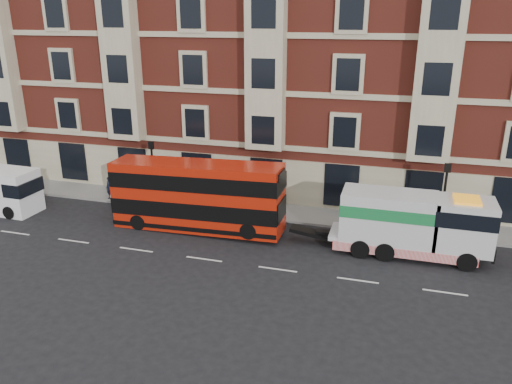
# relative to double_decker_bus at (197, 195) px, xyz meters

# --- Properties ---
(ground) EXTENTS (120.00, 120.00, 0.00)m
(ground) POSITION_rel_double_decker_bus_xyz_m (1.79, -3.57, -2.19)
(ground) COLOR black
(ground) RESTS_ON ground
(sidewalk) EXTENTS (90.00, 3.00, 0.15)m
(sidewalk) POSITION_rel_double_decker_bus_xyz_m (1.79, 3.93, -2.11)
(sidewalk) COLOR slate
(sidewalk) RESTS_ON ground
(victorian_terrace) EXTENTS (45.00, 12.00, 20.40)m
(victorian_terrace) POSITION_rel_double_decker_bus_xyz_m (2.29, 11.43, 7.88)
(victorian_terrace) COLOR maroon
(victorian_terrace) RESTS_ON ground
(lamp_post_west) EXTENTS (0.35, 0.15, 4.35)m
(lamp_post_west) POSITION_rel_double_decker_bus_xyz_m (-4.21, 2.63, 0.49)
(lamp_post_west) COLOR black
(lamp_post_west) RESTS_ON sidewalk
(lamp_post_east) EXTENTS (0.35, 0.15, 4.35)m
(lamp_post_east) POSITION_rel_double_decker_bus_xyz_m (13.79, 2.63, 0.49)
(lamp_post_east) COLOR black
(lamp_post_east) RESTS_ON sidewalk
(double_decker_bus) EXTENTS (10.21, 2.34, 4.13)m
(double_decker_bus) POSITION_rel_double_decker_bus_xyz_m (0.00, 0.00, 0.00)
(double_decker_bus) COLOR red
(double_decker_bus) RESTS_ON ground
(tow_truck) EXTENTS (8.17, 2.42, 3.40)m
(tow_truck) POSITION_rel_double_decker_bus_xyz_m (12.05, -0.00, -0.38)
(tow_truck) COLOR silver
(tow_truck) RESTS_ON ground
(pedestrian) EXTENTS (0.67, 0.53, 1.59)m
(pedestrian) POSITION_rel_double_decker_bus_xyz_m (-7.71, 2.79, -1.24)
(pedestrian) COLOR #1C2238
(pedestrian) RESTS_ON sidewalk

